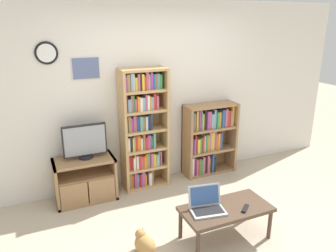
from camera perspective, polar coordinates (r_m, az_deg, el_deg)
The scene contains 10 objects.
ground_plane at distance 3.83m, azimuth 7.39°, elevation -19.43°, with size 18.00×18.00×0.00m, color #BCAD93.
wall_back at distance 4.72m, azimuth -2.95°, elevation 5.49°, with size 6.48×0.09×2.60m.
tv_stand at distance 4.55m, azimuth -14.20°, elevation -9.05°, with size 0.79×0.42×0.59m.
television at distance 4.39m, azimuth -14.30°, elevation -2.67°, with size 0.56×0.18×0.46m.
bookshelf_tall at distance 4.60m, azimuth -4.61°, elevation -0.53°, with size 0.65×0.32×1.72m.
bookshelf_short at distance 5.12m, azimuth 6.80°, elevation -2.10°, with size 0.83×0.31×1.12m.
coffee_table at distance 3.73m, azimuth 10.05°, elevation -14.36°, with size 0.98×0.48×0.39m.
laptop at distance 3.60m, azimuth 6.73°, elevation -13.43°, with size 0.40×0.33×0.25m.
remote_near_laptop at distance 3.71m, azimuth 13.29°, elevation -13.79°, with size 0.15×0.14×0.02m.
cat at distance 3.61m, azimuth -4.15°, elevation -19.72°, with size 0.33×0.42×0.26m.
Camera 1 is at (-1.64, -2.58, 2.31)m, focal length 35.00 mm.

